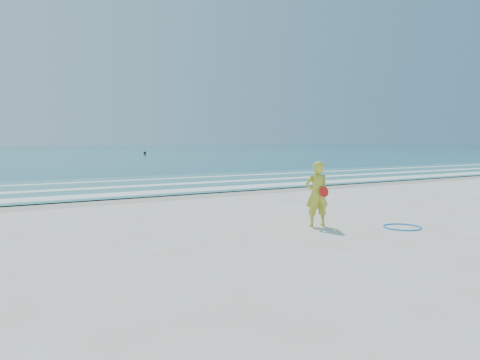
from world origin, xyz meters
TOP-DOWN VIEW (x-y plane):
  - ground at (0.00, 0.00)m, footprint 400.00×400.00m
  - wet_sand at (0.00, 9.00)m, footprint 400.00×2.40m
  - shallow at (0.00, 14.00)m, footprint 400.00×10.00m
  - foam_near at (0.00, 10.30)m, footprint 400.00×1.40m
  - foam_mid at (0.00, 13.20)m, footprint 400.00×0.90m
  - foam_far at (0.00, 16.50)m, footprint 400.00×0.60m
  - hoop at (3.04, -0.17)m, footprint 1.13×1.13m
  - buoy at (18.54, 62.60)m, footprint 0.43×0.43m
  - woman at (1.33, 1.10)m, footprint 0.70×0.57m

SIDE VIEW (x-z plane):
  - ground at x=0.00m, z-range 0.00..0.00m
  - wet_sand at x=0.00m, z-range 0.00..0.00m
  - hoop at x=3.04m, z-range 0.00..0.03m
  - shallow at x=0.00m, z-range 0.04..0.05m
  - foam_near at x=0.00m, z-range 0.05..0.06m
  - foam_mid at x=0.00m, z-range 0.05..0.06m
  - foam_far at x=0.00m, z-range 0.05..0.06m
  - buoy at x=18.54m, z-range 0.04..0.47m
  - woman at x=1.33m, z-range 0.00..1.66m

